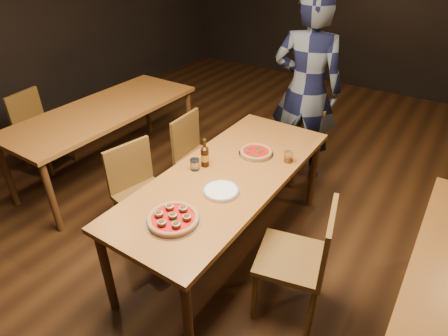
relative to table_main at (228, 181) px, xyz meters
The scene contains 16 objects.
ground 0.68m from the table_main, ahead, with size 9.00×9.00×0.00m, color black.
room_shell 1.18m from the table_main, ahead, with size 9.00×9.00×9.00m.
table_main is the anchor object (origin of this frame).
table_left 1.73m from the table_main, 169.99° to the left, with size 0.80×2.00×0.75m.
chair_main_nw 0.72m from the table_main, 157.05° to the right, with size 0.41×0.41×0.89m, color brown, non-canonical shape.
chair_main_sw 0.78m from the table_main, 140.93° to the left, with size 0.41×0.41×0.89m, color brown, non-canonical shape.
chair_main_e 0.74m from the table_main, 20.57° to the right, with size 0.43×0.43×0.93m, color brown, non-canonical shape.
chair_end 1.34m from the table_main, 90.85° to the left, with size 0.38×0.38×0.81m, color brown, non-canonical shape.
chair_nbr_left 2.42m from the table_main, behind, with size 0.41×0.41×0.88m, color brown, non-canonical shape.
pizza_meatball 0.65m from the table_main, 88.37° to the right, with size 0.35×0.35×0.06m.
pizza_margherita 0.37m from the table_main, 84.09° to the left, with size 0.28×0.28×0.04m.
plate_stack 0.26m from the table_main, 67.56° to the right, with size 0.24×0.24×0.02m, color white.
beer_bottle 0.25m from the table_main, behind, with size 0.06×0.06×0.22m.
water_glass 0.28m from the table_main, 158.42° to the right, with size 0.07×0.07×0.09m, color white.
amber_glass 0.51m from the table_main, 52.87° to the left, with size 0.07×0.07×0.09m, color #AC5413.
diner 1.46m from the table_main, 90.50° to the left, with size 0.68×0.45×1.88m, color black.
Camera 1 is at (1.26, -1.94, 2.26)m, focal length 30.00 mm.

